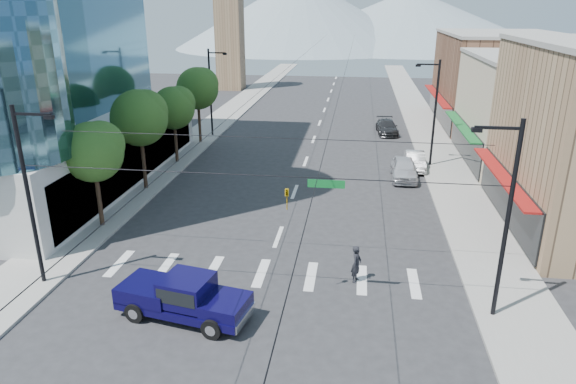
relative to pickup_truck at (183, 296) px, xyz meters
name	(u,v)px	position (x,y,z in m)	size (l,w,h in m)	color
ground	(260,288)	(2.88, 2.87, -1.06)	(160.00, 160.00, 0.00)	#28282B
sidewalk_left	(225,116)	(-9.12, 42.87, -0.98)	(4.00, 120.00, 0.15)	gray
sidewalk_right	(422,122)	(14.88, 42.87, -0.98)	(4.00, 120.00, 0.15)	gray
shop_mid	(543,113)	(22.88, 26.87, 3.44)	(12.00, 14.00, 9.00)	tan
shop_far	(498,81)	(22.88, 42.87, 3.94)	(12.00, 18.00, 10.00)	brown
clock_tower	(229,21)	(-13.62, 64.87, 9.58)	(4.80, 4.80, 20.40)	#8C6B4C
mountain_left	(301,12)	(-12.12, 152.87, 9.94)	(80.00, 80.00, 22.00)	gray
mountain_right	(410,18)	(22.88, 162.87, 7.94)	(90.00, 90.00, 18.00)	gray
tree_near	(95,150)	(-8.19, 8.97, 3.93)	(3.65, 3.64, 6.71)	black
tree_midnear	(141,116)	(-8.19, 15.97, 4.53)	(4.09, 4.09, 7.52)	black
tree_midfar	(175,106)	(-8.19, 22.97, 3.93)	(3.65, 3.64, 6.71)	black
tree_far	(199,87)	(-8.19, 29.97, 4.53)	(4.09, 4.09, 7.52)	black
signal_rig	(258,209)	(3.08, 1.87, 3.58)	(21.80, 0.20, 9.00)	black
lamp_pole_nw	(211,89)	(-7.78, 32.87, 3.88)	(2.00, 0.25, 9.00)	black
lamp_pole_ne	(434,109)	(13.55, 24.87, 3.88)	(2.00, 0.25, 9.00)	black
pickup_truck	(183,296)	(0.00, 0.00, 0.00)	(6.30, 3.24, 2.03)	#0C083C
pedestrian	(356,264)	(7.57, 4.23, -0.09)	(0.71, 0.47, 1.94)	black
parked_car_near	(404,169)	(11.16, 21.13, -0.21)	(2.00, 4.96, 1.69)	silver
parked_car_mid	(415,161)	(12.28, 23.87, -0.33)	(1.54, 4.41, 1.45)	silver
parked_car_far	(387,127)	(10.48, 36.50, -0.32)	(2.07, 5.09, 1.48)	#2B2A2D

